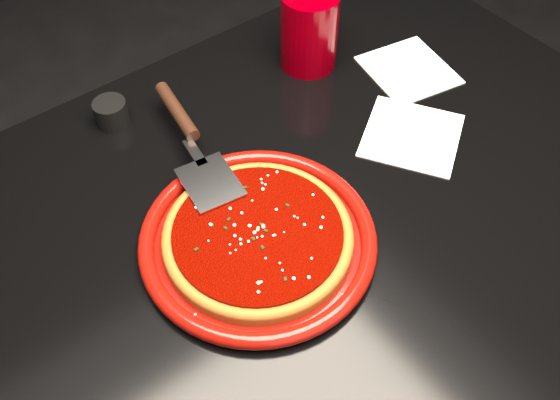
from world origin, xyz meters
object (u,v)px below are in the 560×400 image
object	(u,v)px
table	(285,339)
ramekin	(111,113)
pizza_server	(193,142)
plate	(258,239)
cup	(309,30)

from	to	relation	value
table	ramekin	xyz separation A→B (m)	(-0.10, 0.31, 0.39)
table	pizza_server	size ratio (longest dim) A/B	3.97
plate	cup	distance (m)	0.39
table	pizza_server	distance (m)	0.45
table	cup	distance (m)	0.55
plate	pizza_server	distance (m)	0.18
ramekin	table	bearing A→B (deg)	-72.13
table	plate	world-z (taller)	plate
plate	pizza_server	xyz separation A→B (m)	(0.02, 0.18, 0.03)
pizza_server	cup	world-z (taller)	cup
pizza_server	ramekin	distance (m)	0.16
pizza_server	ramekin	world-z (taller)	pizza_server
plate	ramekin	size ratio (longest dim) A/B	6.13
table	cup	bearing A→B (deg)	45.54
plate	pizza_server	size ratio (longest dim) A/B	1.04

